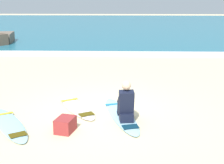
% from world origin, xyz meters
% --- Properties ---
extents(ground_plane, '(80.00, 80.00, 0.00)m').
position_xyz_m(ground_plane, '(0.00, 0.00, 0.00)').
color(ground_plane, beige).
extents(sea, '(80.00, 28.00, 0.10)m').
position_xyz_m(sea, '(0.00, 21.59, 0.05)').
color(sea, teal).
rests_on(sea, ground).
extents(breaking_foam, '(80.00, 0.90, 0.11)m').
position_xyz_m(breaking_foam, '(0.00, 7.89, 0.06)').
color(breaking_foam, white).
rests_on(breaking_foam, ground).
extents(surfboard_main, '(1.18, 2.63, 0.08)m').
position_xyz_m(surfboard_main, '(0.52, -0.29, 0.04)').
color(surfboard_main, '#9ED1E5').
rests_on(surfboard_main, ground).
extents(surfer_seated, '(0.42, 0.73, 0.95)m').
position_xyz_m(surfer_seated, '(0.63, -0.64, 0.44)').
color(surfer_seated, black).
rests_on(surfer_seated, surfboard_main).
extents(surfboard_spare_near, '(1.68, 2.23, 0.08)m').
position_xyz_m(surfboard_spare_near, '(-2.05, -0.96, 0.04)').
color(surfboard_spare_near, '#9ED1E5').
rests_on(surfboard_spare_near, ground).
extents(surfboard_spare_far, '(1.44, 2.04, 0.08)m').
position_xyz_m(surfboard_spare_far, '(-0.65, 0.22, 0.04)').
color(surfboard_spare_far, white).
rests_on(surfboard_spare_far, ground).
extents(beach_bag, '(0.47, 0.55, 0.32)m').
position_xyz_m(beach_bag, '(-0.70, -1.23, 0.16)').
color(beach_bag, maroon).
rests_on(beach_bag, ground).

